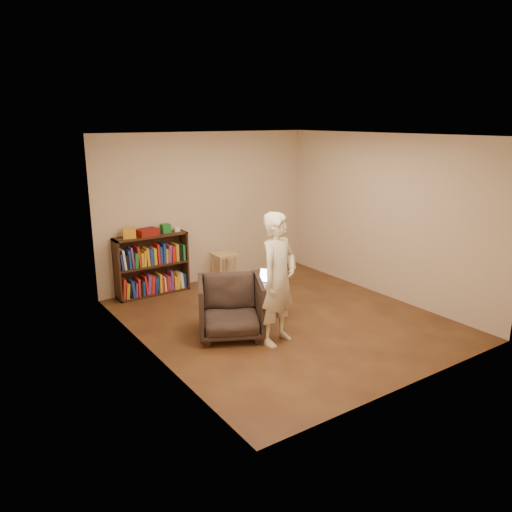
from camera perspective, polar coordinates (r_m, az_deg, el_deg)
floor at (r=7.31m, az=3.16°, el=-7.20°), size 4.50×4.50×0.00m
ceiling at (r=6.75m, az=3.50°, el=13.63°), size 4.50×4.50×0.00m
wall_back at (r=8.77m, az=-5.66°, el=5.45°), size 4.00×0.00×4.00m
wall_left at (r=5.95m, az=-12.19°, el=0.37°), size 0.00×4.50×4.50m
wall_right at (r=8.26m, az=14.46°, el=4.42°), size 0.00×4.50×4.50m
bookshelf at (r=8.36m, az=-11.82°, el=-1.37°), size 1.20×0.30×1.00m
box_yellow at (r=8.06m, az=-14.30°, el=2.55°), size 0.22×0.19×0.16m
red_cloth at (r=8.17m, az=-12.35°, el=2.68°), size 0.36×0.29×0.11m
box_green at (r=8.32m, az=-10.28°, el=3.12°), size 0.15×0.15×0.14m
box_white at (r=8.40m, az=-9.06°, el=3.05°), size 0.09×0.09×0.07m
stool at (r=8.72m, az=-3.68°, el=-0.37°), size 0.38×0.38×0.54m
armchair at (r=6.65m, az=-2.92°, el=-5.91°), size 1.14×1.15×0.78m
side_table at (r=7.30m, az=1.43°, el=-4.12°), size 0.43×0.43×0.44m
laptop at (r=7.32m, az=1.39°, el=-2.98°), size 0.43×0.44×0.24m
person at (r=6.29m, az=2.55°, el=-2.67°), size 0.72×0.59×1.71m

